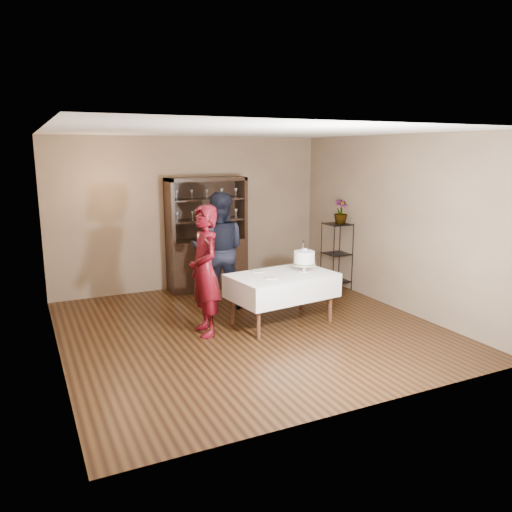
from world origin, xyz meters
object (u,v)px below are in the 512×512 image
object	(u,v)px
cake_table	(282,286)
woman	(205,271)
cake	(304,259)
man	(219,250)
plant_etagere	(337,253)
potted_plant	(341,212)
china_hutch	(207,252)

from	to	relation	value
cake_table	woman	size ratio (longest dim) A/B	0.89
woman	cake	world-z (taller)	woman
cake_table	man	distance (m)	1.33
plant_etagere	cake_table	bearing A→B (deg)	-145.84
cake_table	potted_plant	bearing A→B (deg)	32.91
plant_etagere	woman	bearing A→B (deg)	-158.68
woman	potted_plant	size ratio (longest dim) A/B	4.14
cake_table	cake	size ratio (longest dim) A/B	3.36
plant_etagere	potted_plant	xyz separation A→B (m)	(0.03, -0.04, 0.75)
woman	cake	distance (m)	1.51
cake	potted_plant	size ratio (longest dim) A/B	1.09
china_hutch	plant_etagere	distance (m)	2.33
cake_table	potted_plant	distance (m)	2.30
china_hutch	cake	bearing A→B (deg)	-73.02
cake_table	man	world-z (taller)	man
plant_etagere	cake	bearing A→B (deg)	-139.58
man	potted_plant	size ratio (longest dim) A/B	4.28
plant_etagere	cake	world-z (taller)	plant_etagere
plant_etagere	potted_plant	world-z (taller)	potted_plant
china_hutch	cake	distance (m)	2.36
cake_table	man	size ratio (longest dim) A/B	0.86
china_hutch	cake_table	world-z (taller)	china_hutch
cake	cake_table	bearing A→B (deg)	-178.60
woman	man	xyz separation A→B (m)	(0.64, 1.11, 0.03)
china_hutch	woman	size ratio (longest dim) A/B	1.13
potted_plant	cake	bearing A→B (deg)	-141.05
cake_table	cake	xyz separation A→B (m)	(0.37, 0.01, 0.36)
man	woman	bearing A→B (deg)	84.59
plant_etagere	potted_plant	distance (m)	0.75
china_hutch	man	xyz separation A→B (m)	(-0.19, -1.07, 0.25)
china_hutch	cake_table	xyz separation A→B (m)	(0.31, -2.25, -0.11)
plant_etagere	man	size ratio (longest dim) A/B	0.66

